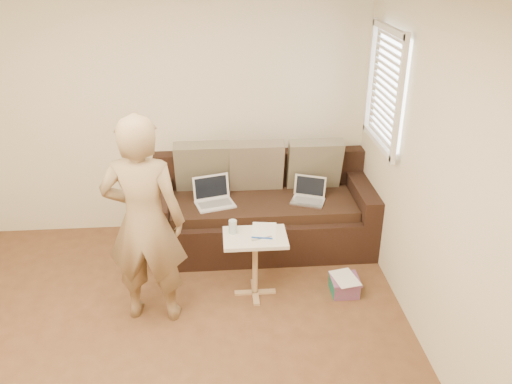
% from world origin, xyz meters
% --- Properties ---
extents(floor, '(4.50, 4.50, 0.00)m').
position_xyz_m(floor, '(0.00, 0.00, 0.00)').
color(floor, '#55351F').
rests_on(floor, ground).
extents(wall_back, '(4.00, 0.00, 4.00)m').
position_xyz_m(wall_back, '(0.00, 2.25, 1.30)').
color(wall_back, beige).
rests_on(wall_back, ground).
extents(wall_right, '(0.00, 4.50, 4.50)m').
position_xyz_m(wall_right, '(2.00, 0.00, 1.30)').
color(wall_right, beige).
rests_on(wall_right, ground).
extents(window_blinds, '(0.12, 0.88, 1.08)m').
position_xyz_m(window_blinds, '(1.95, 1.50, 1.70)').
color(window_blinds, white).
rests_on(window_blinds, wall_right).
extents(sofa, '(2.20, 0.95, 0.85)m').
position_xyz_m(sofa, '(0.90, 1.77, 0.42)').
color(sofa, black).
rests_on(sofa, ground).
extents(pillow_left, '(0.55, 0.29, 0.57)m').
position_xyz_m(pillow_left, '(0.30, 2.01, 0.79)').
color(pillow_left, '#6E6351').
rests_on(pillow_left, sofa).
extents(pillow_mid, '(0.55, 0.27, 0.57)m').
position_xyz_m(pillow_mid, '(0.85, 1.98, 0.79)').
color(pillow_mid, '#695E4B').
rests_on(pillow_mid, sofa).
extents(pillow_right, '(0.55, 0.28, 0.57)m').
position_xyz_m(pillow_right, '(1.45, 1.98, 0.79)').
color(pillow_right, '#6E6351').
rests_on(pillow_right, sofa).
extents(laptop_silver, '(0.38, 0.33, 0.21)m').
position_xyz_m(laptop_silver, '(1.34, 1.67, 0.52)').
color(laptop_silver, '#B7BABC').
rests_on(laptop_silver, sofa).
extents(laptop_white, '(0.42, 0.35, 0.27)m').
position_xyz_m(laptop_white, '(0.42, 1.67, 0.52)').
color(laptop_white, white).
rests_on(laptop_white, sofa).
extents(person, '(0.70, 0.52, 1.78)m').
position_xyz_m(person, '(-0.13, 0.71, 0.89)').
color(person, olive).
rests_on(person, ground).
extents(side_table, '(0.54, 0.38, 0.60)m').
position_xyz_m(side_table, '(0.75, 0.92, 0.30)').
color(side_table, silver).
rests_on(side_table, ground).
extents(drinking_glass, '(0.07, 0.07, 0.12)m').
position_xyz_m(drinking_glass, '(0.57, 0.99, 0.66)').
color(drinking_glass, silver).
rests_on(drinking_glass, side_table).
extents(scissors, '(0.19, 0.12, 0.02)m').
position_xyz_m(scissors, '(0.81, 0.87, 0.61)').
color(scissors, silver).
rests_on(scissors, side_table).
extents(paper_on_table, '(0.25, 0.33, 0.00)m').
position_xyz_m(paper_on_table, '(0.84, 1.00, 0.60)').
color(paper_on_table, white).
rests_on(paper_on_table, side_table).
extents(striped_box, '(0.25, 0.25, 0.16)m').
position_xyz_m(striped_box, '(1.55, 0.86, 0.08)').
color(striped_box, '#DB208E').
rests_on(striped_box, ground).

